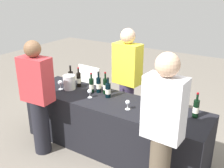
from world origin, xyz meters
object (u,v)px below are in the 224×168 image
Objects in this scene: wine_bottle_4 at (105,86)px; wine_glass_4 at (168,112)px; wine_glass_3 at (158,112)px; menu_board at (90,87)px; wine_glass_1 at (90,92)px; wine_bottle_1 at (79,80)px; guest_0 at (38,96)px; guest_1 at (162,129)px; wine_bottle_7 at (196,108)px; ice_bucket at (69,82)px; wine_bottle_0 at (71,78)px; wine_bottle_6 at (170,105)px; wine_bottle_3 at (99,85)px; wine_glass_0 at (60,83)px; server_pouring at (127,79)px; wine_bottle_2 at (91,85)px; wine_glass_2 at (128,103)px; wine_bottle_5 at (108,90)px.

wine_glass_4 is at bearing -13.13° from wine_bottle_4.
wine_glass_3 is 1.02× the size of wine_glass_4.
wine_glass_1 is at bearing -49.58° from menu_board.
guest_0 is (-0.10, -0.76, -0.02)m from wine_bottle_1.
guest_1 is at bearing -33.75° from menu_board.
ice_bucket is at bearing -176.23° from wine_bottle_7.
ice_bucket is at bearing -57.40° from wine_bottle_0.
wine_bottle_6 reaches higher than wine_glass_3.
wine_bottle_3 is 2.21× the size of wine_glass_0.
wine_glass_3 is 0.08× the size of server_pouring.
wine_bottle_6 is at bearing -0.81° from wine_bottle_2.
wine_bottle_0 reaches higher than wine_glass_3.
wine_bottle_1 is 0.19× the size of server_pouring.
wine_glass_0 is 1.14× the size of wine_glass_1.
wine_glass_2 reaches higher than wine_glass_1.
wine_glass_3 is (-0.06, -0.22, -0.01)m from wine_bottle_6.
server_pouring is (0.02, 0.51, 0.02)m from wine_bottle_5.
wine_bottle_1 is at bearing 165.04° from wine_bottle_2.
server_pouring reaches higher than wine_bottle_1.
wine_bottle_0 reaches higher than wine_bottle_2.
guest_1 is at bearing -24.73° from wine_bottle_1.
wine_bottle_2 is 0.50m from wine_glass_0.
wine_glass_2 is at bearing -177.05° from wine_glass_4.
server_pouring reaches higher than wine_bottle_5.
menu_board is (-0.39, 0.78, -0.48)m from wine_bottle_1.
wine_bottle_1 is 0.99m from menu_board.
wine_bottle_6 is at bearing -4.94° from wine_bottle_4.
wine_bottle_3 reaches higher than wine_bottle_6.
guest_0 is at bearing -163.24° from wine_glass_4.
server_pouring reaches higher than wine_bottle_3.
wine_glass_1 is (0.39, -0.25, -0.03)m from wine_bottle_1.
server_pouring is (0.24, 0.65, 0.04)m from wine_glass_1.
wine_bottle_1 is 1.05× the size of wine_bottle_5.
ice_bucket is 1.09m from menu_board.
wine_bottle_2 is 1.41× the size of ice_bucket.
wine_glass_0 is at bearing -124.89° from wine_bottle_1.
wine_bottle_2 reaches higher than wine_glass_0.
wine_bottle_6 is 1.69m from wine_glass_0.
wine_bottle_5 is 0.17× the size of guest_1.
wine_glass_2 is at bearing -22.26° from wine_bottle_3.
wine_bottle_2 is 0.94× the size of wine_bottle_3.
wine_bottle_7 is 0.20× the size of guest_0.
server_pouring reaches higher than guest_0.
ice_bucket is at bearing 162.87° from guest_1.
wine_bottle_4 is at bearing 149.75° from guest_1.
wine_bottle_3 is 0.22m from wine_glass_1.
guest_0 is (0.06, -0.75, -0.01)m from wine_bottle_0.
wine_bottle_6 reaches higher than wine_glass_4.
wine_bottle_5 reaches higher than wine_glass_4.
wine_bottle_6 is 0.97× the size of wine_bottle_7.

